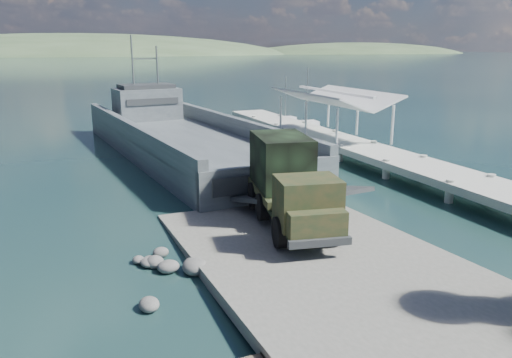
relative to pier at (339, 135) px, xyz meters
name	(u,v)px	position (x,y,z in m)	size (l,w,h in m)	color
ground	(311,259)	(-13.00, -18.77, -1.60)	(1400.00, 1400.00, 0.00)	#183939
boat_ramp	(323,262)	(-13.00, -19.77, -1.35)	(10.00, 18.00, 0.50)	slate
shoreline_rocks	(168,279)	(-19.20, -18.27, -1.60)	(3.20, 5.60, 0.90)	#545452
distant_headlands	(101,55)	(37.00, 541.23, -1.60)	(1000.00, 240.00, 48.00)	#3D5333
pier	(339,135)	(0.00, 0.00, 0.00)	(6.40, 44.00, 6.10)	beige
landing_craft	(184,145)	(-12.56, 4.35, -0.71)	(12.03, 37.03, 10.83)	#464E53
military_truck	(289,182)	(-12.43, -15.34, 0.92)	(4.30, 9.09, 4.06)	black
soldier	(304,229)	(-13.41, -18.76, -0.19)	(0.66, 0.44, 1.82)	#20331C
sailboat_near	(307,127)	(3.14, 11.53, -1.23)	(2.14, 5.80, 6.92)	silver
sailboat_far	(286,122)	(3.01, 16.50, -1.29)	(1.71, 4.86, 5.82)	silver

